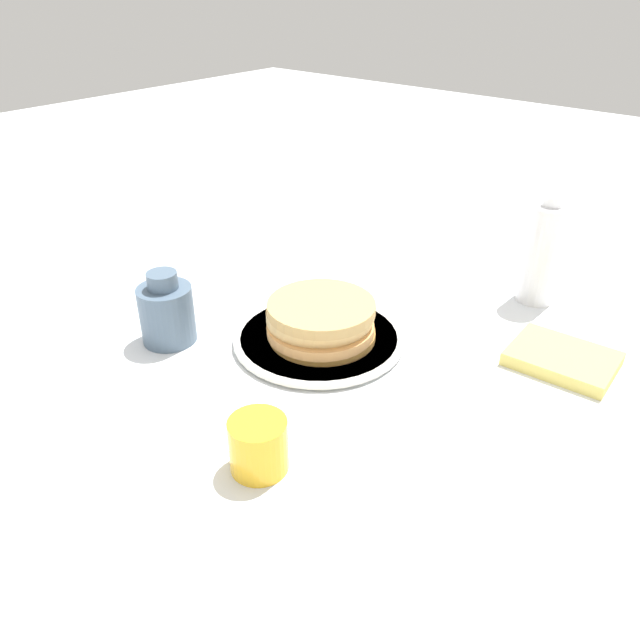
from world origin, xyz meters
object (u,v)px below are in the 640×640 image
at_px(pancake_stack, 321,320).
at_px(cream_jug, 167,312).
at_px(water_bottle_near, 543,253).
at_px(plate, 320,339).
at_px(juice_glass, 258,445).

xyz_separation_m(pancake_stack, cream_jug, (-0.19, -0.14, 0.01)).
height_order(cream_jug, water_bottle_near, water_bottle_near).
distance_m(plate, water_bottle_near, 0.41).
relative_size(pancake_stack, juice_glass, 2.49).
xyz_separation_m(plate, cream_jug, (-0.18, -0.14, 0.04)).
distance_m(plate, juice_glass, 0.28).
distance_m(pancake_stack, cream_jug, 0.23).
height_order(plate, water_bottle_near, water_bottle_near).
bearing_deg(cream_jug, pancake_stack, 37.27).
height_order(plate, pancake_stack, pancake_stack).
relative_size(cream_jug, water_bottle_near, 0.61).
bearing_deg(juice_glass, plate, 115.71).
height_order(plate, juice_glass, juice_glass).
bearing_deg(juice_glass, pancake_stack, 115.24).
xyz_separation_m(cream_jug, water_bottle_near, (0.38, 0.49, 0.04)).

